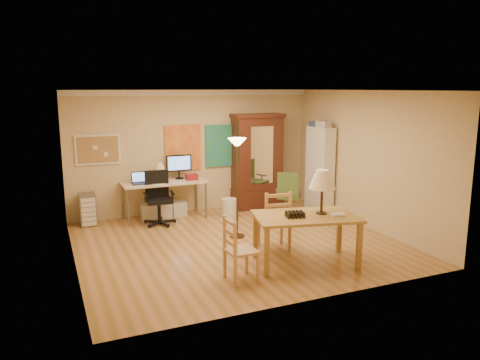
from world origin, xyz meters
name	(u,v)px	position (x,y,z in m)	size (l,w,h in m)	color
floor	(237,243)	(0.00, 0.00, 0.00)	(5.50, 5.50, 0.00)	olive
crown_molding	(193,93)	(0.00, 2.46, 2.64)	(5.50, 0.08, 0.12)	white
corkboard	(98,150)	(-2.05, 2.47, 1.50)	(0.90, 0.04, 0.62)	#A77D4E
art_panel_left	(183,148)	(-0.25, 2.47, 1.45)	(0.80, 0.04, 1.00)	yellow
art_panel_right	(221,146)	(0.65, 2.47, 1.45)	(0.75, 0.04, 0.95)	teal
dining_table	(312,205)	(0.71, -1.34, 0.95)	(1.77, 1.29, 1.50)	olive
ladder_chair_back	(275,222)	(0.46, -0.57, 0.49)	(0.54, 0.53, 1.05)	tan
ladder_chair_left	(239,251)	(-0.61, -1.53, 0.44)	(0.43, 0.45, 0.94)	tan
torchiere_lamp	(237,158)	(0.15, 0.34, 1.49)	(0.34, 0.34, 1.85)	#44311B
computer_desk	(165,196)	(-0.75, 2.16, 0.48)	(1.75, 0.77, 1.32)	beige
office_chair_black	(159,210)	(-1.00, 1.74, 0.29)	(0.67, 0.67, 1.09)	black
office_chair_green	(288,205)	(1.67, 1.14, 0.27)	(0.64, 0.64, 1.01)	slate
drawer_cart	(88,209)	(-2.34, 2.23, 0.32)	(0.32, 0.39, 0.65)	slate
armoire	(257,167)	(1.44, 2.24, 0.94)	(1.18, 0.56, 2.17)	#33160E
bookshelf	(320,170)	(2.55, 1.32, 0.95)	(0.28, 0.76, 1.90)	white
wastebin	(229,208)	(0.49, 1.62, 0.21)	(0.33, 0.33, 0.42)	silver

